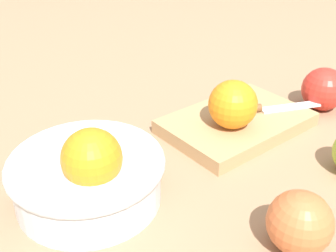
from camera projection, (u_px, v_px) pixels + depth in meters
ground_plane at (230, 162)px, 0.64m from camera, size 2.40×2.40×0.00m
bowl at (88, 174)px, 0.55m from camera, size 0.20×0.20×0.11m
cutting_board at (236, 123)px, 0.72m from camera, size 0.26×0.19×0.02m
orange_on_board at (233, 104)px, 0.67m from camera, size 0.08×0.08×0.08m
knife at (266, 108)px, 0.74m from camera, size 0.14×0.10×0.01m
apple_front_left at (300, 223)px, 0.48m from camera, size 0.07×0.07×0.07m
apple_mid_right at (324, 89)px, 0.78m from camera, size 0.08×0.08×0.08m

